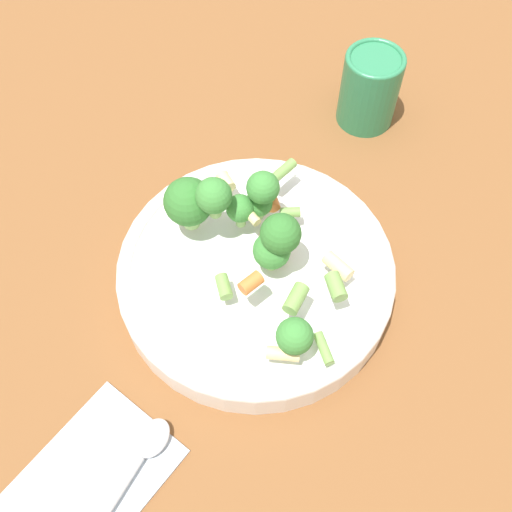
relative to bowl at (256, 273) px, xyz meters
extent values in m
plane|color=brown|center=(0.00, 0.00, -0.02)|extent=(3.00, 3.00, 0.00)
cylinder|color=white|center=(0.00, 0.00, 0.00)|extent=(0.27, 0.27, 0.03)
torus|color=white|center=(0.00, 0.00, 0.01)|extent=(0.27, 0.27, 0.01)
cylinder|color=#8CB766|center=(0.01, 0.01, 0.02)|extent=(0.01, 0.01, 0.01)
sphere|color=#3D8438|center=(0.01, 0.01, 0.04)|extent=(0.04, 0.04, 0.04)
cylinder|color=#8CB766|center=(-0.05, 0.01, 0.03)|extent=(0.01, 0.01, 0.01)
sphere|color=#3D8438|center=(-0.05, 0.01, 0.05)|extent=(0.03, 0.03, 0.03)
cylinder|color=#8CB766|center=(-0.04, 0.03, 0.05)|extent=(0.01, 0.01, 0.02)
sphere|color=#3D8438|center=(-0.04, 0.03, 0.07)|extent=(0.03, 0.03, 0.03)
cylinder|color=#8CB766|center=(-0.04, 0.03, 0.03)|extent=(0.01, 0.01, 0.01)
sphere|color=#3D8438|center=(-0.04, 0.03, 0.04)|extent=(0.03, 0.03, 0.03)
cylinder|color=#8CB766|center=(-0.07, -0.03, 0.03)|extent=(0.02, 0.02, 0.02)
sphere|color=#33722D|center=(-0.07, -0.03, 0.06)|extent=(0.05, 0.05, 0.05)
cylinder|color=#8CB766|center=(0.01, 0.02, 0.04)|extent=(0.01, 0.01, 0.02)
sphere|color=#33722D|center=(0.01, 0.02, 0.07)|extent=(0.04, 0.04, 0.04)
cylinder|color=#8CB766|center=(0.09, -0.02, 0.03)|extent=(0.01, 0.01, 0.01)
sphere|color=#3D8438|center=(0.09, -0.02, 0.05)|extent=(0.03, 0.03, 0.03)
cylinder|color=#8CB766|center=(-0.05, -0.01, 0.05)|extent=(0.01, 0.01, 0.01)
sphere|color=#3D8438|center=(-0.05, -0.01, 0.08)|extent=(0.03, 0.03, 0.03)
cylinder|color=orange|center=(-0.01, 0.03, 0.03)|extent=(0.03, 0.01, 0.01)
cylinder|color=#729E4C|center=(0.06, 0.00, 0.05)|extent=(0.03, 0.03, 0.01)
cylinder|color=#729E4C|center=(-0.02, 0.05, 0.03)|extent=(0.02, 0.02, 0.01)
cylinder|color=#729E4C|center=(0.11, 0.00, 0.02)|extent=(0.03, 0.02, 0.01)
cylinder|color=orange|center=(0.03, -0.03, 0.05)|extent=(0.02, 0.02, 0.01)
cylinder|color=#729E4C|center=(0.01, -0.04, 0.03)|extent=(0.03, 0.02, 0.01)
cylinder|color=beige|center=(0.05, 0.06, 0.03)|extent=(0.03, 0.02, 0.01)
cylinder|color=orange|center=(-0.10, -0.02, 0.03)|extent=(0.03, 0.02, 0.01)
cylinder|color=beige|center=(0.09, -0.03, 0.03)|extent=(0.03, 0.03, 0.01)
cylinder|color=#729E4C|center=(0.07, 0.04, 0.04)|extent=(0.03, 0.02, 0.01)
cylinder|color=orange|center=(-0.04, 0.05, 0.04)|extent=(0.03, 0.02, 0.01)
cylinder|color=beige|center=(-0.09, 0.02, 0.03)|extent=(0.02, 0.02, 0.01)
cylinder|color=beige|center=(-0.04, 0.02, 0.04)|extent=(0.03, 0.01, 0.01)
cylinder|color=#729E4C|center=(-0.06, 0.07, 0.04)|extent=(0.02, 0.03, 0.01)
cylinder|color=#2D7F51|center=(-0.12, 0.24, 0.02)|extent=(0.07, 0.07, 0.09)
torus|color=#2D7F51|center=(-0.12, 0.24, 0.07)|extent=(0.07, 0.07, 0.01)
cube|color=#B2BCC6|center=(0.08, -0.23, -0.02)|extent=(0.15, 0.18, 0.01)
ellipsoid|color=silver|center=(0.08, -0.16, -0.01)|extent=(0.04, 0.04, 0.01)
camera|label=1|loc=(0.25, -0.16, 0.51)|focal=42.00mm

